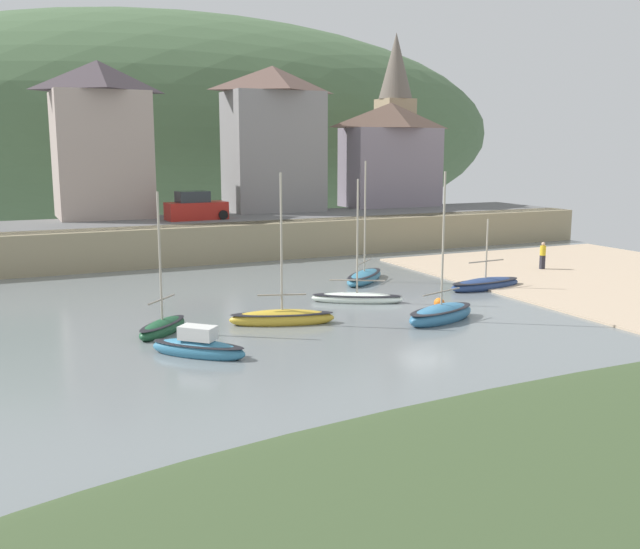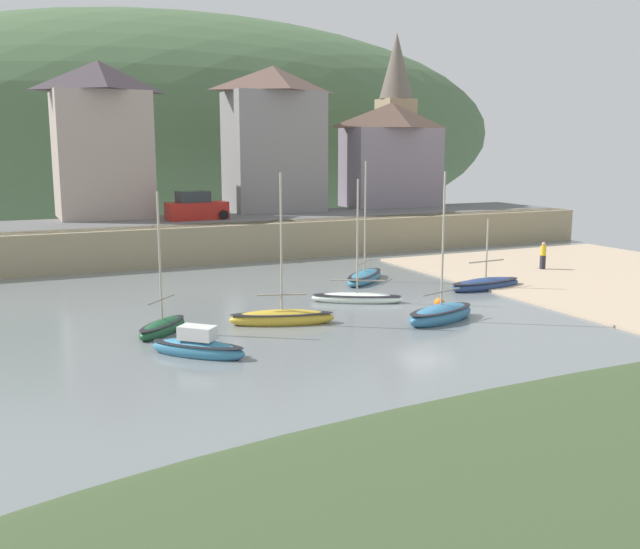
{
  "view_description": "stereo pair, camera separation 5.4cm",
  "coord_description": "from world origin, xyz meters",
  "px_view_note": "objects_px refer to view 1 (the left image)",
  "views": [
    {
      "loc": [
        -17.76,
        -27.17,
        7.24
      ],
      "look_at": [
        -4.0,
        2.81,
        1.37
      ],
      "focal_mm": 40.0,
      "sensor_mm": 36.0,
      "label": 1
    },
    {
      "loc": [
        -17.71,
        -27.19,
        7.24
      ],
      "look_at": [
        -4.0,
        2.81,
        1.37
      ],
      "focal_mm": 40.0,
      "sensor_mm": 36.0,
      "label": 2
    }
  ],
  "objects_px": {
    "waterfront_building_left": "(101,139)",
    "rowboat_small_beached": "(357,297)",
    "motorboat_with_cabin": "(282,317)",
    "sailboat_blue_trim": "(364,277)",
    "church_with_spire": "(395,116)",
    "parked_car_near_slipway": "(196,208)",
    "mooring_buoy": "(439,303)",
    "fishing_boat_green": "(198,347)",
    "waterfront_building_centre": "(273,138)",
    "dinghy_open_wooden": "(485,284)",
    "person_near_water": "(543,254)",
    "sailboat_far_left": "(163,326)",
    "sailboat_nearest_shore": "(441,314)",
    "waterfront_building_right": "(391,154)"
  },
  "relations": [
    {
      "from": "dinghy_open_wooden",
      "to": "person_near_water",
      "type": "xyz_separation_m",
      "value": [
        6.61,
        3.16,
        0.74
      ]
    },
    {
      "from": "waterfront_building_centre",
      "to": "person_near_water",
      "type": "bearing_deg",
      "value": -64.0
    },
    {
      "from": "dinghy_open_wooden",
      "to": "sailboat_blue_trim",
      "type": "height_order",
      "value": "sailboat_blue_trim"
    },
    {
      "from": "motorboat_with_cabin",
      "to": "waterfront_building_right",
      "type": "bearing_deg",
      "value": 69.85
    },
    {
      "from": "rowboat_small_beached",
      "to": "sailboat_far_left",
      "type": "height_order",
      "value": "rowboat_small_beached"
    },
    {
      "from": "waterfront_building_left",
      "to": "mooring_buoy",
      "type": "relative_size",
      "value": 21.57
    },
    {
      "from": "waterfront_building_left",
      "to": "mooring_buoy",
      "type": "bearing_deg",
      "value": -65.98
    },
    {
      "from": "church_with_spire",
      "to": "dinghy_open_wooden",
      "type": "distance_m",
      "value": 30.35
    },
    {
      "from": "waterfront_building_left",
      "to": "rowboat_small_beached",
      "type": "bearing_deg",
      "value": -70.21
    },
    {
      "from": "waterfront_building_right",
      "to": "fishing_boat_green",
      "type": "bearing_deg",
      "value": -130.45
    },
    {
      "from": "waterfront_building_right",
      "to": "mooring_buoy",
      "type": "distance_m",
      "value": 28.84
    },
    {
      "from": "waterfront_building_centre",
      "to": "parked_car_near_slipway",
      "type": "xyz_separation_m",
      "value": [
        -7.46,
        -4.5,
        -4.78
      ]
    },
    {
      "from": "rowboat_small_beached",
      "to": "parked_car_near_slipway",
      "type": "xyz_separation_m",
      "value": [
        -2.84,
        18.45,
        2.97
      ]
    },
    {
      "from": "mooring_buoy",
      "to": "sailboat_nearest_shore",
      "type": "bearing_deg",
      "value": -122.65
    },
    {
      "from": "waterfront_building_right",
      "to": "person_near_water",
      "type": "relative_size",
      "value": 5.27
    },
    {
      "from": "waterfront_building_centre",
      "to": "motorboat_with_cabin",
      "type": "bearing_deg",
      "value": -110.35
    },
    {
      "from": "parked_car_near_slipway",
      "to": "mooring_buoy",
      "type": "height_order",
      "value": "parked_car_near_slipway"
    },
    {
      "from": "mooring_buoy",
      "to": "waterfront_building_right",
      "type": "bearing_deg",
      "value": 64.59
    },
    {
      "from": "rowboat_small_beached",
      "to": "sailboat_nearest_shore",
      "type": "height_order",
      "value": "sailboat_nearest_shore"
    },
    {
      "from": "sailboat_blue_trim",
      "to": "person_near_water",
      "type": "height_order",
      "value": "sailboat_blue_trim"
    },
    {
      "from": "sailboat_nearest_shore",
      "to": "mooring_buoy",
      "type": "xyz_separation_m",
      "value": [
        1.55,
        2.42,
        -0.16
      ]
    },
    {
      "from": "waterfront_building_left",
      "to": "sailboat_blue_trim",
      "type": "xyz_separation_m",
      "value": [
        11.13,
        -18.33,
        -7.62
      ]
    },
    {
      "from": "fishing_boat_green",
      "to": "sailboat_far_left",
      "type": "xyz_separation_m",
      "value": [
        -0.46,
        3.63,
        -0.03
      ]
    },
    {
      "from": "parked_car_near_slipway",
      "to": "person_near_water",
      "type": "height_order",
      "value": "parked_car_near_slipway"
    },
    {
      "from": "sailboat_nearest_shore",
      "to": "sailboat_far_left",
      "type": "xyz_separation_m",
      "value": [
        -11.18,
        2.9,
        -0.03
      ]
    },
    {
      "from": "sailboat_far_left",
      "to": "waterfront_building_right",
      "type": "bearing_deg",
      "value": -2.26
    },
    {
      "from": "waterfront_building_centre",
      "to": "mooring_buoy",
      "type": "height_order",
      "value": "waterfront_building_centre"
    },
    {
      "from": "fishing_boat_green",
      "to": "person_near_water",
      "type": "height_order",
      "value": "person_near_water"
    },
    {
      "from": "waterfront_building_right",
      "to": "parked_car_near_slipway",
      "type": "height_order",
      "value": "waterfront_building_right"
    },
    {
      "from": "rowboat_small_beached",
      "to": "motorboat_with_cabin",
      "type": "bearing_deg",
      "value": -122.74
    },
    {
      "from": "motorboat_with_cabin",
      "to": "sailboat_blue_trim",
      "type": "xyz_separation_m",
      "value": [
        7.69,
        7.11,
        -0.02
      ]
    },
    {
      "from": "mooring_buoy",
      "to": "waterfront_building_centre",
      "type": "bearing_deg",
      "value": 86.46
    },
    {
      "from": "mooring_buoy",
      "to": "person_near_water",
      "type": "bearing_deg",
      "value": 26.92
    },
    {
      "from": "sailboat_far_left",
      "to": "sailboat_nearest_shore",
      "type": "bearing_deg",
      "value": -61.91
    },
    {
      "from": "waterfront_building_left",
      "to": "waterfront_building_right",
      "type": "bearing_deg",
      "value": 0.0
    },
    {
      "from": "fishing_boat_green",
      "to": "waterfront_building_centre",
      "type": "bearing_deg",
      "value": 108.31
    },
    {
      "from": "motorboat_with_cabin",
      "to": "sailboat_blue_trim",
      "type": "relative_size",
      "value": 0.96
    },
    {
      "from": "waterfront_building_right",
      "to": "church_with_spire",
      "type": "relative_size",
      "value": 0.58
    },
    {
      "from": "sailboat_far_left",
      "to": "parked_car_near_slipway",
      "type": "height_order",
      "value": "sailboat_far_left"
    },
    {
      "from": "church_with_spire",
      "to": "sailboat_nearest_shore",
      "type": "relative_size",
      "value": 2.28
    },
    {
      "from": "sailboat_far_left",
      "to": "mooring_buoy",
      "type": "xyz_separation_m",
      "value": [
        12.73,
        -0.48,
        -0.13
      ]
    },
    {
      "from": "waterfront_building_left",
      "to": "sailboat_far_left",
      "type": "bearing_deg",
      "value": -93.29
    },
    {
      "from": "rowboat_small_beached",
      "to": "sailboat_far_left",
      "type": "xyz_separation_m",
      "value": [
        -9.69,
        -1.93,
        0.04
      ]
    },
    {
      "from": "waterfront_building_centre",
      "to": "church_with_spire",
      "type": "bearing_deg",
      "value": 16.85
    },
    {
      "from": "church_with_spire",
      "to": "sailboat_far_left",
      "type": "distance_m",
      "value": 41.07
    },
    {
      "from": "waterfront_building_left",
      "to": "motorboat_with_cabin",
      "type": "height_order",
      "value": "waterfront_building_left"
    },
    {
      "from": "church_with_spire",
      "to": "parked_car_near_slipway",
      "type": "relative_size",
      "value": 3.53
    },
    {
      "from": "rowboat_small_beached",
      "to": "church_with_spire",
      "type": "bearing_deg",
      "value": 86.45
    },
    {
      "from": "rowboat_small_beached",
      "to": "parked_car_near_slipway",
      "type": "distance_m",
      "value": 18.9
    },
    {
      "from": "fishing_boat_green",
      "to": "sailboat_blue_trim",
      "type": "relative_size",
      "value": 0.49
    }
  ]
}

